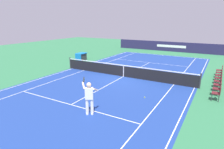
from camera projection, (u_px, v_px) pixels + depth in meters
The scene contains 16 objects.
ground_plane at pixel (123, 77), 15.76m from camera, with size 60.00×60.00×0.00m, color #2D7247.
court_slab at pixel (123, 77), 15.76m from camera, with size 24.20×11.40×0.00m, color navy.
court_line_markings at pixel (123, 76), 15.76m from camera, with size 23.85×11.05×0.01m.
tennis_net at pixel (124, 71), 15.62m from camera, with size 0.10×11.70×1.08m.
stadium_barrier at pixel (171, 47), 28.80m from camera, with size 0.26×17.00×1.45m.
tennis_player_near at pixel (89, 96), 9.15m from camera, with size 0.84×1.02×1.70m.
tennis_ball at pixel (145, 97), 11.36m from camera, with size 0.07×0.07×0.07m, color #CCE01E.
spectator_chair_0 at pixel (220, 70), 15.92m from camera, with size 0.44×0.44×0.88m.
spectator_chair_1 at pixel (220, 72), 15.19m from camera, with size 0.44×0.44×0.88m.
spectator_chair_2 at pixel (220, 74), 14.46m from camera, with size 0.44×0.44×0.88m.
spectator_chair_3 at pixel (220, 77), 13.73m from camera, with size 0.44×0.44×0.88m.
spectator_chair_4 at pixel (219, 80), 13.00m from camera, with size 0.44×0.44×0.88m.
spectator_chair_5 at pixel (219, 84), 12.27m from camera, with size 0.44×0.44×0.88m.
spectator_chair_6 at pixel (218, 88), 11.53m from camera, with size 0.44×0.44×0.88m.
spectator_chair_7 at pixel (218, 92), 10.80m from camera, with size 0.44×0.44×0.88m.
equipment_cart_tarped at pixel (81, 57), 22.25m from camera, with size 1.25×0.84×0.85m.
Camera 1 is at (13.56, 6.76, 4.42)m, focal length 30.42 mm.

